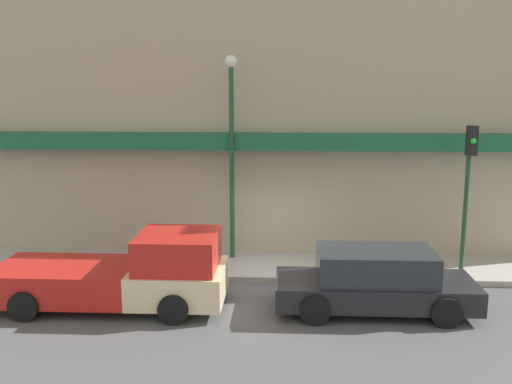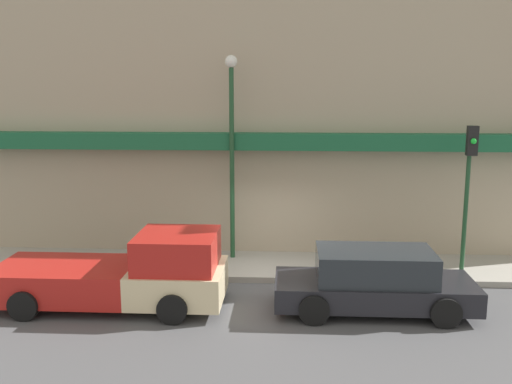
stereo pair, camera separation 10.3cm
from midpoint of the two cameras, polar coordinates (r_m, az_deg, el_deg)
ground_plane at (r=15.87m, az=1.10°, el=-9.13°), size 80.00×80.00×0.00m
sidewalk at (r=17.03m, az=1.26°, el=-7.43°), size 36.00×2.52×0.17m
building at (r=18.93m, az=1.67°, el=9.96°), size 19.80×3.80×10.46m
pickup_truck at (r=14.45m, az=-12.63°, el=-8.01°), size 5.61×2.29×1.85m
parked_car at (r=14.10m, az=11.95°, el=-8.76°), size 4.74×2.02×1.51m
fire_hydrant at (r=16.37m, az=-5.33°, el=-6.65°), size 0.19×0.19×0.70m
street_lamp at (r=16.91m, az=-2.27°, el=5.68°), size 0.36×0.36×6.05m
traffic_light at (r=16.62m, az=20.69°, el=1.71°), size 0.28×0.42×4.13m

